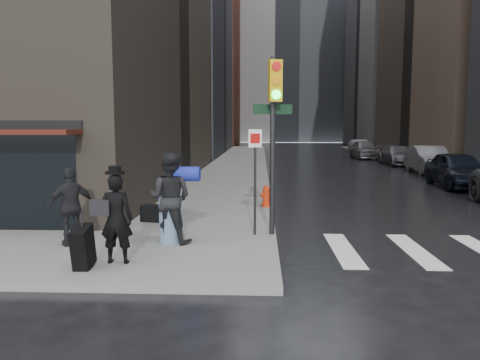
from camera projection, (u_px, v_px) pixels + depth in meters
The scene contains 16 objects.
ground at pixel (183, 260), 9.78m from camera, with size 140.00×140.00×0.00m, color black.
sidewalk_left at pixel (240, 161), 36.57m from camera, with size 4.00×50.00×0.15m, color slate.
sidewalk_right at pixel (415, 162), 35.97m from camera, with size 3.00×50.00×0.15m, color slate.
bldg_left_far at pixel (164, 58), 70.40m from camera, with size 22.00×20.00×26.00m, color #552D1D.
bldg_right_far at pixel (437, 56), 64.75m from camera, with size 22.00×20.00×25.00m, color slate.
bldg_distant at pixel (286, 53), 85.09m from camera, with size 40.00×12.00×32.00m, color slate.
man_overcoat at pixel (110, 223), 8.91m from camera, with size 0.99×0.98×1.92m.
man_jeans at pixel (170, 198), 10.56m from camera, with size 1.44×1.01×2.05m.
man_greycoat at pixel (71, 207), 10.31m from camera, with size 1.09×0.93×1.75m.
traffic_light at pixel (272, 121), 11.08m from camera, with size 1.05×0.57×4.27m.
fire_hydrant at pixel (266, 197), 15.39m from camera, with size 0.40×0.31×0.70m.
parked_car_1 at pixel (457, 170), 21.36m from camera, with size 1.93×4.79×1.63m, color black.
parked_car_2 at pixel (429, 160), 27.59m from camera, with size 1.72×4.94×1.63m, color #49494E.
parked_car_3 at pixel (398, 155), 33.88m from camera, with size 1.96×4.83×1.40m, color #434348.
parked_car_4 at pixel (364, 149), 40.19m from camera, with size 1.88×4.67×1.59m, color #49494E.
parked_car_5 at pixel (359, 147), 46.44m from camera, with size 1.54×4.42×1.46m, color #49494E.
Camera 1 is at (1.62, -9.46, 2.79)m, focal length 35.00 mm.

